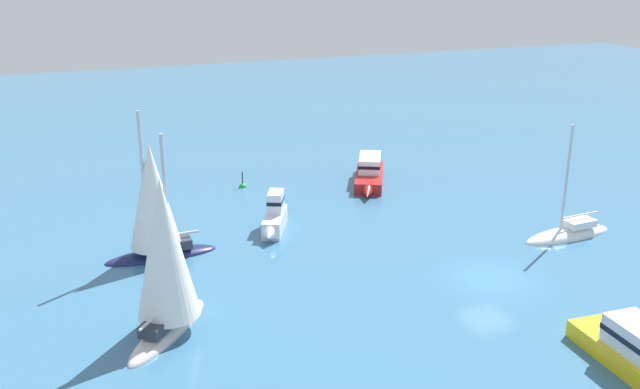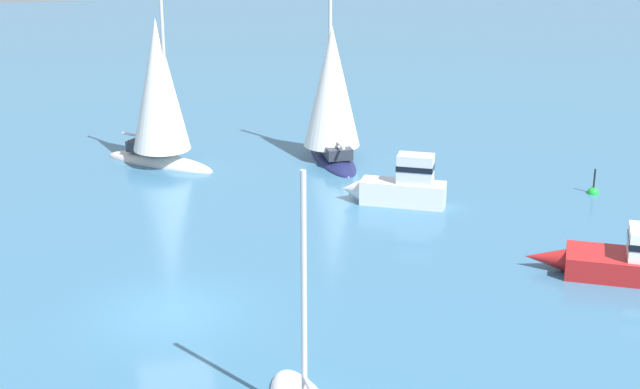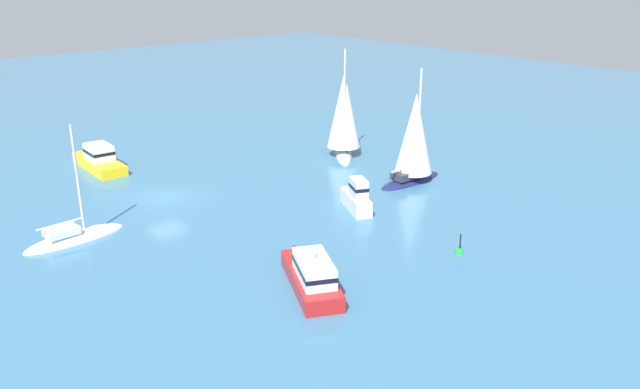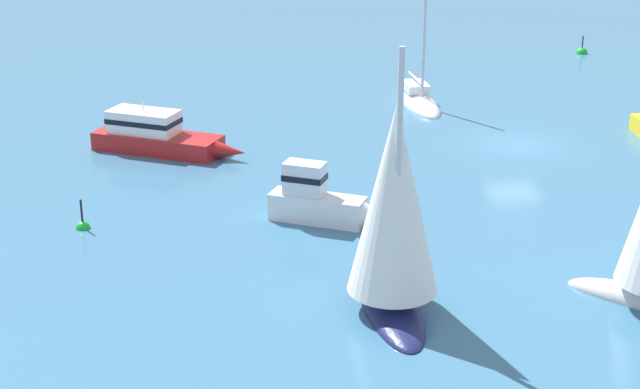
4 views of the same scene
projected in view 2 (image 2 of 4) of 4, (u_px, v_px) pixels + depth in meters
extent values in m
plane|color=teal|center=(172.00, 313.00, 30.97)|extent=(160.00, 160.00, 0.00)
cube|color=white|center=(403.00, 193.00, 40.73)|extent=(3.78, 2.60, 1.06)
cone|color=white|center=(352.00, 189.00, 41.24)|extent=(1.29, 1.35, 1.06)
cube|color=silver|center=(415.00, 169.00, 40.23)|extent=(1.77, 1.47, 1.26)
cube|color=black|center=(415.00, 167.00, 40.21)|extent=(1.82, 1.52, 0.24)
cylinder|color=silver|center=(304.00, 290.00, 23.82)|extent=(0.16, 0.16, 6.41)
cone|color=#B21E1E|center=(546.00, 258.00, 34.24)|extent=(1.72, 1.43, 0.84)
ellipsoid|color=silver|center=(160.00, 164.00, 46.55)|extent=(5.71, 5.06, 1.03)
cube|color=#2D333D|center=(147.00, 147.00, 46.62)|extent=(2.07, 1.95, 0.53)
cylinder|color=silver|center=(165.00, 70.00, 44.70)|extent=(0.16, 0.16, 8.55)
cylinder|color=silver|center=(145.00, 137.00, 46.47)|extent=(2.25, 1.90, 0.13)
cone|color=white|center=(159.00, 85.00, 45.13)|extent=(3.96, 3.96, 6.41)
ellipsoid|color=#191E4C|center=(333.00, 159.00, 47.27)|extent=(1.91, 6.30, 0.79)
cube|color=#2D333D|center=(336.00, 151.00, 46.36)|extent=(1.28, 1.91, 0.55)
cylinder|color=silver|center=(330.00, 71.00, 46.39)|extent=(0.18, 0.18, 8.03)
cylinder|color=silver|center=(337.00, 141.00, 46.16)|extent=(0.21, 2.82, 0.15)
cone|color=white|center=(332.00, 86.00, 46.25)|extent=(2.88, 2.88, 6.02)
sphere|color=green|center=(593.00, 193.00, 42.34)|extent=(0.55, 0.55, 0.55)
cylinder|color=black|center=(594.00, 178.00, 42.10)|extent=(0.08, 0.08, 0.88)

